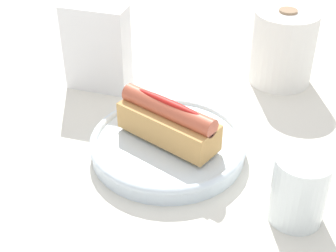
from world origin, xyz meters
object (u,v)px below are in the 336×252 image
Objects in this scene: water_glass at (299,191)px; napkin_box at (97,48)px; serving_bowl at (168,145)px; paper_towel_roll at (283,47)px; hotdog_front at (168,121)px.

napkin_box is (-0.39, 0.17, 0.03)m from water_glass.
serving_bowl is at bearing 166.78° from water_glass.
serving_bowl is at bearing -40.56° from napkin_box.
serving_bowl is 0.30m from paper_towel_roll.
paper_towel_roll is at bearing 108.44° from water_glass.
hotdog_front is (0.00, -0.00, 0.04)m from serving_bowl.
water_glass reaches higher than serving_bowl.
hotdog_front is 1.05× the size of napkin_box.
hotdog_front is at bearing -106.88° from paper_towel_roll.
water_glass is 0.42m from napkin_box.
paper_towel_roll is (0.09, 0.28, 0.01)m from hotdog_front.
water_glass is 0.60× the size of napkin_box.
serving_bowl is 0.04m from hotdog_front.
hotdog_front is at bearing -82.87° from serving_bowl.
napkin_box is (-0.19, 0.12, 0.02)m from hotdog_front.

